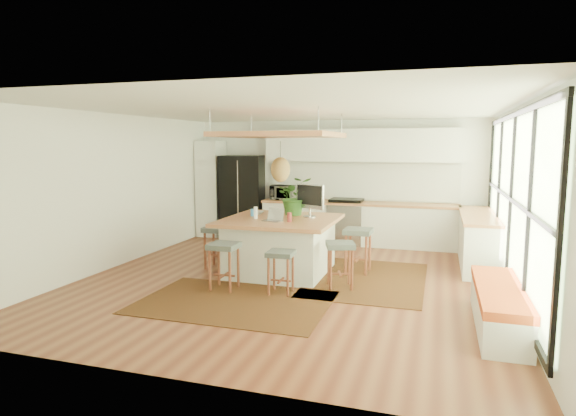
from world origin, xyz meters
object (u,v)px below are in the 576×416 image
(stool_right_front, at_px, (340,265))
(monitor, at_px, (310,202))
(fridge, at_px, (243,198))
(laptop, at_px, (272,214))
(stool_near_left, at_px, (224,266))
(island_plant, at_px, (295,200))
(stool_near_right, at_px, (281,270))
(stool_left_side, at_px, (218,248))
(island, at_px, (280,245))
(stool_right_back, at_px, (358,252))
(microwave, at_px, (285,191))

(stool_right_front, height_order, monitor, monitor)
(fridge, xyz_separation_m, laptop, (1.81, -3.10, 0.12))
(stool_near_left, height_order, island_plant, island_plant)
(stool_near_right, relative_size, monitor, 1.02)
(laptop, distance_m, monitor, 0.80)
(stool_near_right, height_order, stool_left_side, stool_left_side)
(stool_left_side, xyz_separation_m, monitor, (1.58, 0.34, 0.83))
(island, relative_size, stool_near_left, 2.62)
(island, distance_m, laptop, 0.68)
(stool_right_front, bearing_deg, island_plant, 134.67)
(stool_right_back, distance_m, laptop, 1.62)
(stool_right_front, bearing_deg, laptop, 167.67)
(stool_left_side, height_order, monitor, monitor)
(stool_right_back, xyz_separation_m, laptop, (-1.28, -0.71, 0.70))
(fridge, bearing_deg, stool_right_front, -55.01)
(stool_right_front, height_order, island_plant, island_plant)
(stool_left_side, bearing_deg, stool_right_back, 9.58)
(stool_near_left, bearing_deg, stool_right_front, 19.97)
(island, bearing_deg, microwave, 106.24)
(stool_left_side, bearing_deg, stool_near_left, -60.46)
(fridge, xyz_separation_m, stool_near_right, (2.21, -3.89, -0.57))
(fridge, bearing_deg, monitor, -53.95)
(monitor, bearing_deg, laptop, -97.73)
(island, bearing_deg, stool_right_back, 16.14)
(stool_left_side, bearing_deg, fridge, 103.81)
(laptop, bearing_deg, island_plant, 94.92)
(stool_near_right, bearing_deg, microwave, 106.92)
(stool_right_front, distance_m, island_plant, 1.69)
(fridge, distance_m, laptop, 3.59)
(stool_left_side, bearing_deg, island, 2.06)
(stool_near_left, distance_m, stool_left_side, 1.32)
(island, bearing_deg, fridge, 123.63)
(stool_near_right, relative_size, stool_right_back, 0.84)
(fridge, bearing_deg, island_plant, -56.48)
(stool_near_left, distance_m, microwave, 3.99)
(laptop, xyz_separation_m, monitor, (0.46, 0.64, 0.14))
(monitor, height_order, microwave, monitor)
(stool_near_right, height_order, laptop, laptop)
(stool_near_right, height_order, island_plant, island_plant)
(stool_near_left, xyz_separation_m, stool_right_front, (1.64, 0.60, 0.00))
(stool_near_left, relative_size, monitor, 1.14)
(stool_right_back, bearing_deg, fridge, 142.29)
(island, distance_m, stool_left_side, 1.15)
(island, relative_size, stool_near_right, 2.91)
(fridge, distance_m, stool_right_back, 3.95)
(fridge, height_order, monitor, fridge)
(fridge, relative_size, monitor, 3.08)
(monitor, bearing_deg, microwave, 144.64)
(stool_right_back, distance_m, monitor, 1.18)
(fridge, bearing_deg, stool_left_side, -82.83)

